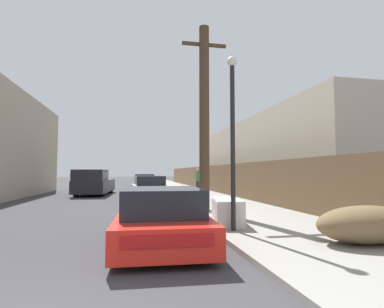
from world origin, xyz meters
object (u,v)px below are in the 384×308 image
car_parked_mid (149,188)px  car_parked_far (145,183)px  discarded_fridge (227,211)px  pickup_truck (94,182)px  brush_pile (367,224)px  utility_pole (204,115)px  pedestrian (198,180)px  parked_sports_car_red (161,218)px  street_lamp (233,128)px

car_parked_mid → car_parked_far: 7.22m
car_parked_far → discarded_fridge: bearing=-81.0°
car_parked_mid → pickup_truck: size_ratio=0.78×
pickup_truck → brush_pile: (7.48, -16.34, -0.37)m
pickup_truck → utility_pole: (5.44, -10.39, 2.96)m
car_parked_mid → pickup_truck: pickup_truck is taller
car_parked_mid → pedestrian: bearing=34.3°
car_parked_mid → car_parked_far: (0.04, 7.22, 0.02)m
car_parked_far → utility_pole: utility_pole is taller
discarded_fridge → car_parked_mid: bearing=109.6°
discarded_fridge → car_parked_far: (-1.68, 17.01, 0.19)m
parked_sports_car_red → pedestrian: pedestrian is taller
utility_pole → brush_pile: (2.04, -5.95, -3.33)m
street_lamp → pedestrian: street_lamp is taller
utility_pole → street_lamp: bearing=-93.4°
parked_sports_car_red → street_lamp: 2.91m
parked_sports_car_red → utility_pole: (2.10, 4.70, 3.27)m
parked_sports_car_red → pedestrian: (3.86, 14.11, 0.45)m
discarded_fridge → car_parked_far: size_ratio=0.44×
parked_sports_car_red → brush_pile: parked_sports_car_red is taller
utility_pole → pedestrian: (1.76, 9.40, -2.82)m
discarded_fridge → car_parked_far: bearing=105.3°
discarded_fridge → pickup_truck: bearing=121.3°
discarded_fridge → parked_sports_car_red: parked_sports_car_red is taller
parked_sports_car_red → pickup_truck: 15.46m
street_lamp → brush_pile: street_lamp is taller
utility_pole → pedestrian: bearing=79.4°
car_parked_mid → street_lamp: street_lamp is taller
car_parked_far → utility_pole: size_ratio=0.57×
utility_pole → pickup_truck: bearing=117.7°
parked_sports_car_red → car_parked_far: bearing=91.4°
discarded_fridge → utility_pole: (0.08, 3.12, 3.36)m
street_lamp → discarded_fridge: bearing=81.2°
parked_sports_car_red → pedestrian: 14.63m
brush_pile → discarded_fridge: bearing=126.9°
car_parked_far → brush_pile: (3.80, -19.84, -0.16)m
utility_pole → brush_pile: utility_pole is taller
discarded_fridge → parked_sports_car_red: size_ratio=0.42×
discarded_fridge → pickup_truck: (-5.36, 13.51, 0.41)m
car_parked_far → utility_pole: bearing=-79.4°
parked_sports_car_red → pedestrian: bearing=77.1°
street_lamp → brush_pile: (2.28, -1.81, -2.22)m
street_lamp → parked_sports_car_red: bearing=-163.2°
utility_pole → discarded_fridge: bearing=-91.6°
utility_pole → brush_pile: size_ratio=3.27×
discarded_fridge → utility_pole: size_ratio=0.25×
discarded_fridge → pickup_truck: pickup_truck is taller
discarded_fridge → street_lamp: street_lamp is taller
discarded_fridge → pickup_truck: 14.54m
brush_pile → pedestrian: (-0.28, 15.35, 0.51)m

